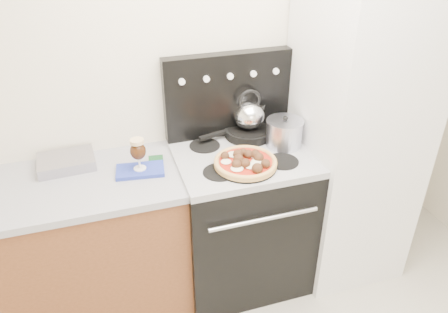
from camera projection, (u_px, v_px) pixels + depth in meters
name	position (u px, v px, depth m)	size (l,w,h in m)	color
room_shell	(306.00, 196.00, 1.56)	(3.52, 3.01, 2.52)	#B5B0A3
base_cabinet	(54.00, 256.00, 2.46)	(1.45, 0.60, 0.86)	brown
countertop	(37.00, 191.00, 2.23)	(1.48, 0.63, 0.04)	#9F9FA9
stove_body	(241.00, 220.00, 2.72)	(0.76, 0.65, 0.88)	black
cooktop	(242.00, 157.00, 2.48)	(0.76, 0.65, 0.04)	#ADADB2
backguard	(228.00, 95.00, 2.57)	(0.76, 0.08, 0.50)	black
fridge	(354.00, 134.00, 2.62)	(0.64, 0.68, 1.90)	silver
foil_sheet	(66.00, 162.00, 2.38)	(0.30, 0.22, 0.06)	silver
oven_mitt	(140.00, 170.00, 2.34)	(0.25, 0.15, 0.02)	#2839AA
beer_glass	(138.00, 154.00, 2.28)	(0.08, 0.08, 0.18)	#331909
pizza_pan	(245.00, 166.00, 2.35)	(0.34, 0.34, 0.01)	black
pizza	(246.00, 161.00, 2.33)	(0.34, 0.34, 0.05)	#F0C256
skillet	(248.00, 132.00, 2.64)	(0.29, 0.29, 0.05)	black
tea_kettle	(249.00, 113.00, 2.58)	(0.19, 0.19, 0.21)	white
stock_pot	(284.00, 134.00, 2.52)	(0.21, 0.21, 0.15)	silver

